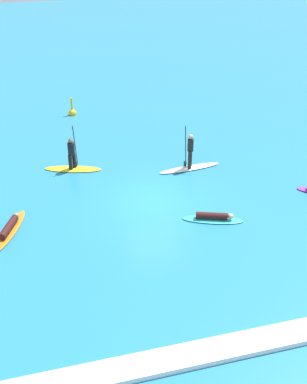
{
  "coord_description": "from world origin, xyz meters",
  "views": [
    {
      "loc": [
        -5.09,
        -18.71,
        11.42
      ],
      "look_at": [
        0.0,
        0.0,
        0.5
      ],
      "focal_mm": 46.71,
      "sensor_mm": 36.0,
      "label": 1
    }
  ],
  "objects_px": {
    "surfer_on_yellow_board": "(72,161)",
    "surfer_on_white_board": "(190,161)",
    "marker_buoy": "(72,112)",
    "surfer_on_orange_board": "(9,229)",
    "surfer_on_teal_board": "(213,218)"
  },
  "relations": [
    {
      "from": "surfer_on_teal_board",
      "to": "marker_buoy",
      "type": "relative_size",
      "value": 2.11
    },
    {
      "from": "surfer_on_yellow_board",
      "to": "surfer_on_teal_board",
      "type": "bearing_deg",
      "value": -33.51
    },
    {
      "from": "surfer_on_yellow_board",
      "to": "marker_buoy",
      "type": "relative_size",
      "value": 2.38
    },
    {
      "from": "surfer_on_white_board",
      "to": "marker_buoy",
      "type": "height_order",
      "value": "surfer_on_white_board"
    },
    {
      "from": "surfer_on_yellow_board",
      "to": "surfer_on_white_board",
      "type": "relative_size",
      "value": 0.9
    },
    {
      "from": "surfer_on_white_board",
      "to": "surfer_on_teal_board",
      "type": "bearing_deg",
      "value": 77.35
    },
    {
      "from": "surfer_on_teal_board",
      "to": "marker_buoy",
      "type": "distance_m",
      "value": 14.79
    },
    {
      "from": "surfer_on_yellow_board",
      "to": "surfer_on_orange_board",
      "type": "xyz_separation_m",
      "value": [
        -3.21,
        -4.95,
        -0.31
      ]
    },
    {
      "from": "marker_buoy",
      "to": "surfer_on_yellow_board",
      "type": "bearing_deg",
      "value": -96.95
    },
    {
      "from": "marker_buoy",
      "to": "surfer_on_orange_board",
      "type": "bearing_deg",
      "value": -108.03
    },
    {
      "from": "surfer_on_teal_board",
      "to": "marker_buoy",
      "type": "xyz_separation_m",
      "value": [
        -4.16,
        14.19,
        0.04
      ]
    },
    {
      "from": "surfer_on_yellow_board",
      "to": "surfer_on_white_board",
      "type": "bearing_deg",
      "value": 3.15
    },
    {
      "from": "surfer_on_teal_board",
      "to": "surfer_on_yellow_board",
      "type": "xyz_separation_m",
      "value": [
        -5.12,
        6.36,
        0.32
      ]
    },
    {
      "from": "surfer_on_teal_board",
      "to": "surfer_on_orange_board",
      "type": "xyz_separation_m",
      "value": [
        -8.33,
        1.41,
        0.01
      ]
    },
    {
      "from": "surfer_on_teal_board",
      "to": "surfer_on_white_board",
      "type": "distance_m",
      "value": 4.92
    }
  ]
}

